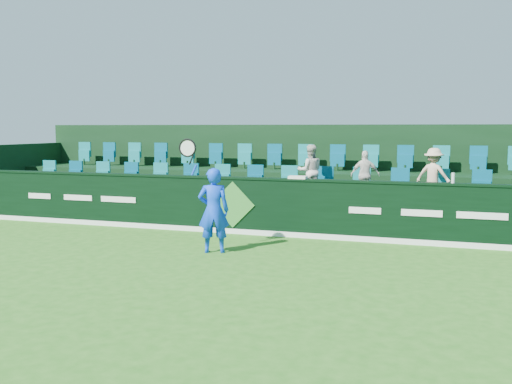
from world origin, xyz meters
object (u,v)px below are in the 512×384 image
(towel, at_px, (298,177))
(drinks_bottle, at_px, (453,178))
(spectator_middle, at_px, (365,175))
(spectator_right, at_px, (433,175))
(spectator_left, at_px, (310,171))
(tennis_player, at_px, (213,210))

(towel, distance_m, drinks_bottle, 3.36)
(spectator_middle, xyz_separation_m, towel, (-1.38, -1.12, -0.00))
(spectator_middle, xyz_separation_m, spectator_right, (1.56, 0.00, 0.04))
(spectator_left, bearing_deg, tennis_player, 48.07)
(spectator_left, xyz_separation_m, drinks_bottle, (3.33, -1.12, 0.01))
(spectator_middle, relative_size, drinks_bottle, 5.29)
(tennis_player, xyz_separation_m, spectator_right, (4.15, 3.26, 0.55))
(tennis_player, xyz_separation_m, spectator_middle, (2.59, 3.26, 0.51))
(tennis_player, relative_size, spectator_left, 1.82)
(spectator_left, distance_m, spectator_middle, 1.35)
(tennis_player, xyz_separation_m, drinks_bottle, (4.56, 2.14, 0.59))
(tennis_player, relative_size, spectator_middle, 2.02)
(drinks_bottle, bearing_deg, towel, 180.00)
(spectator_right, relative_size, towel, 3.06)
(spectator_left, xyz_separation_m, spectator_middle, (1.35, 0.00, -0.07))
(towel, height_order, drinks_bottle, drinks_bottle)
(tennis_player, xyz_separation_m, towel, (1.21, 2.14, 0.51))
(spectator_right, bearing_deg, spectator_middle, 17.11)
(spectator_middle, xyz_separation_m, drinks_bottle, (1.98, -1.12, 0.08))
(spectator_middle, height_order, spectator_right, spectator_right)
(spectator_left, bearing_deg, spectator_right, 158.91)
(tennis_player, relative_size, drinks_bottle, 10.69)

